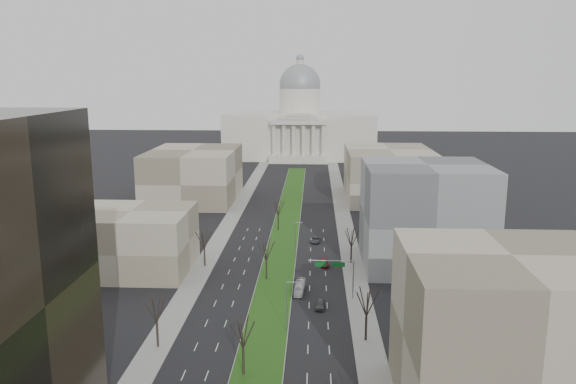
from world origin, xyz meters
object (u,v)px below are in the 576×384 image
(car_black, at_px, (298,290))
(box_van, at_px, (300,287))
(car_grey_far, at_px, (316,240))
(car_grey_near, at_px, (320,304))
(car_red, at_px, (325,263))

(car_black, xyz_separation_m, box_van, (0.30, 1.17, 0.23))
(car_grey_far, height_order, box_van, box_van)
(car_grey_near, bearing_deg, box_van, 123.44)
(car_grey_near, distance_m, car_red, 24.47)
(car_black, bearing_deg, car_red, 78.15)
(car_grey_far, bearing_deg, car_grey_near, -83.10)
(car_black, distance_m, car_grey_far, 36.97)
(car_red, relative_size, box_van, 0.59)
(car_red, bearing_deg, car_grey_near, -95.89)
(car_black, distance_m, car_red, 18.57)
(car_grey_near, distance_m, box_van, 8.95)
(car_black, bearing_deg, car_grey_far, 90.35)
(car_grey_near, height_order, car_grey_far, car_grey_near)
(box_van, bearing_deg, car_red, 76.11)
(car_red, bearing_deg, car_black, -110.82)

